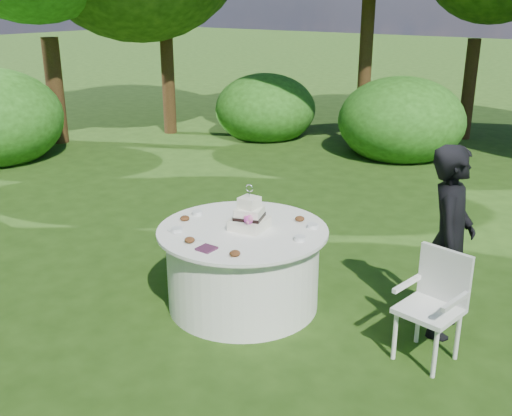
{
  "coord_description": "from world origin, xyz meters",
  "views": [
    {
      "loc": [
        3.07,
        -4.02,
        2.77
      ],
      "look_at": [
        0.15,
        0.0,
        1.0
      ],
      "focal_mm": 42.0,
      "sensor_mm": 36.0,
      "label": 1
    }
  ],
  "objects_px": {
    "napkins": "(207,249)",
    "chair": "(435,298)",
    "table": "(243,267)",
    "cake": "(249,217)",
    "guest": "(449,242)"
  },
  "relations": [
    {
      "from": "cake",
      "to": "chair",
      "type": "xyz_separation_m",
      "value": [
        1.69,
        0.18,
        -0.36
      ]
    },
    {
      "from": "guest",
      "to": "cake",
      "type": "xyz_separation_m",
      "value": [
        -1.62,
        -0.62,
        0.05
      ]
    },
    {
      "from": "table",
      "to": "cake",
      "type": "distance_m",
      "value": 0.5
    },
    {
      "from": "napkins",
      "to": "cake",
      "type": "relative_size",
      "value": 0.33
    },
    {
      "from": "napkins",
      "to": "chair",
      "type": "bearing_deg",
      "value": 24.33
    },
    {
      "from": "table",
      "to": "napkins",
      "type": "bearing_deg",
      "value": -85.44
    },
    {
      "from": "guest",
      "to": "chair",
      "type": "bearing_deg",
      "value": 177.87
    },
    {
      "from": "table",
      "to": "guest",
      "type": "bearing_deg",
      "value": 21.43
    },
    {
      "from": "napkins",
      "to": "chair",
      "type": "xyz_separation_m",
      "value": [
        1.7,
        0.77,
        -0.26
      ]
    },
    {
      "from": "napkins",
      "to": "chair",
      "type": "distance_m",
      "value": 1.88
    },
    {
      "from": "table",
      "to": "chair",
      "type": "relative_size",
      "value": 1.74
    },
    {
      "from": "guest",
      "to": "chair",
      "type": "relative_size",
      "value": 1.85
    },
    {
      "from": "cake",
      "to": "guest",
      "type": "bearing_deg",
      "value": 20.9
    },
    {
      "from": "napkins",
      "to": "guest",
      "type": "height_order",
      "value": "guest"
    },
    {
      "from": "napkins",
      "to": "chair",
      "type": "relative_size",
      "value": 0.16
    }
  ]
}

